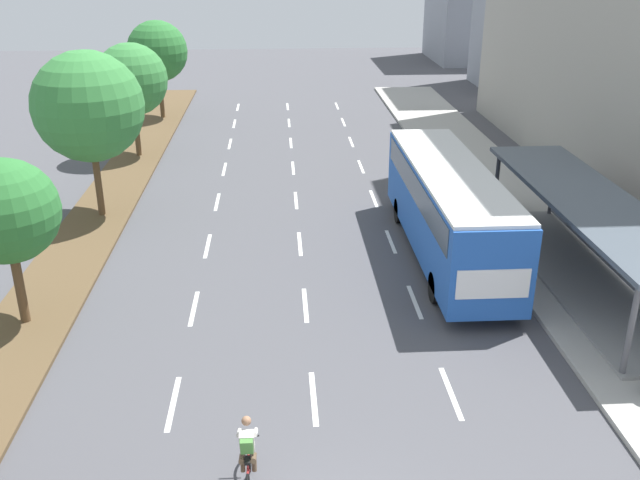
{
  "coord_description": "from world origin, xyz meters",
  "views": [
    {
      "loc": [
        -0.74,
        -9.04,
        10.48
      ],
      "look_at": [
        0.62,
        12.82,
        1.2
      ],
      "focal_mm": 39.04,
      "sensor_mm": 36.0,
      "label": 1
    }
  ],
  "objects_px": {
    "bus_shelter": "(593,230)",
    "median_tree_second": "(6,212)",
    "median_tree_fifth": "(157,51)",
    "cyclist": "(248,457)",
    "median_tree_third": "(88,107)",
    "bus": "(448,203)",
    "median_tree_fourth": "(131,80)"
  },
  "relations": [
    {
      "from": "cyclist",
      "to": "median_tree_fifth",
      "type": "xyz_separation_m",
      "value": [
        -6.72,
        34.2,
        3.53
      ]
    },
    {
      "from": "cyclist",
      "to": "median_tree_second",
      "type": "distance_m",
      "value": 10.4
    },
    {
      "from": "bus_shelter",
      "to": "median_tree_fifth",
      "type": "bearing_deg",
      "value": 125.26
    },
    {
      "from": "median_tree_third",
      "to": "median_tree_fifth",
      "type": "relative_size",
      "value": 1.1
    },
    {
      "from": "bus",
      "to": "median_tree_second",
      "type": "height_order",
      "value": "median_tree_second"
    },
    {
      "from": "cyclist",
      "to": "bus",
      "type": "bearing_deg",
      "value": 59.35
    },
    {
      "from": "median_tree_fifth",
      "to": "bus",
      "type": "bearing_deg",
      "value": -59.37
    },
    {
      "from": "bus_shelter",
      "to": "bus",
      "type": "relative_size",
      "value": 1.1
    },
    {
      "from": "median_tree_fifth",
      "to": "cyclist",
      "type": "bearing_deg",
      "value": -78.89
    },
    {
      "from": "bus_shelter",
      "to": "cyclist",
      "type": "distance_m",
      "value": 14.33
    },
    {
      "from": "bus_shelter",
      "to": "median_tree_fifth",
      "type": "relative_size",
      "value": 2.03
    },
    {
      "from": "bus_shelter",
      "to": "median_tree_second",
      "type": "bearing_deg",
      "value": -174.23
    },
    {
      "from": "bus_shelter",
      "to": "bus",
      "type": "height_order",
      "value": "bus"
    },
    {
      "from": "cyclist",
      "to": "median_tree_second",
      "type": "height_order",
      "value": "median_tree_second"
    },
    {
      "from": "median_tree_second",
      "to": "median_tree_fifth",
      "type": "bearing_deg",
      "value": 89.61
    },
    {
      "from": "median_tree_third",
      "to": "median_tree_fifth",
      "type": "distance_m",
      "value": 17.96
    },
    {
      "from": "median_tree_fourth",
      "to": "median_tree_fifth",
      "type": "bearing_deg",
      "value": 90.17
    },
    {
      "from": "median_tree_third",
      "to": "median_tree_fifth",
      "type": "bearing_deg",
      "value": 90.22
    },
    {
      "from": "bus",
      "to": "median_tree_fourth",
      "type": "bearing_deg",
      "value": 134.29
    },
    {
      "from": "median_tree_fourth",
      "to": "median_tree_third",
      "type": "bearing_deg",
      "value": -89.72
    },
    {
      "from": "median_tree_second",
      "to": "cyclist",
      "type": "bearing_deg",
      "value": -46.45
    },
    {
      "from": "bus",
      "to": "cyclist",
      "type": "relative_size",
      "value": 6.2
    },
    {
      "from": "median_tree_fifth",
      "to": "median_tree_second",
      "type": "bearing_deg",
      "value": -90.39
    },
    {
      "from": "bus",
      "to": "median_tree_second",
      "type": "xyz_separation_m",
      "value": [
        -13.67,
        -4.16,
        1.54
      ]
    },
    {
      "from": "bus",
      "to": "median_tree_fifth",
      "type": "height_order",
      "value": "median_tree_fifth"
    },
    {
      "from": "cyclist",
      "to": "median_tree_third",
      "type": "bearing_deg",
      "value": 112.26
    },
    {
      "from": "median_tree_fourth",
      "to": "median_tree_fifth",
      "type": "distance_m",
      "value": 8.98
    },
    {
      "from": "bus",
      "to": "cyclist",
      "type": "distance_m",
      "value": 13.34
    },
    {
      "from": "cyclist",
      "to": "median_tree_fifth",
      "type": "relative_size",
      "value": 0.3
    },
    {
      "from": "median_tree_second",
      "to": "median_tree_third",
      "type": "bearing_deg",
      "value": 88.38
    },
    {
      "from": "median_tree_second",
      "to": "median_tree_fourth",
      "type": "xyz_separation_m",
      "value": [
        0.21,
        17.96,
        0.52
      ]
    },
    {
      "from": "median_tree_third",
      "to": "median_tree_fifth",
      "type": "xyz_separation_m",
      "value": [
        -0.07,
        17.96,
        -0.32
      ]
    }
  ]
}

